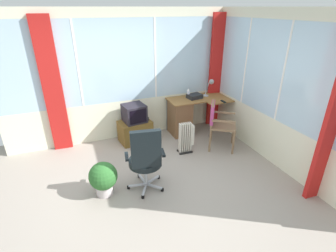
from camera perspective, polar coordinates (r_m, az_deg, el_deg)
ground at (r=4.15m, az=-3.67°, el=-13.99°), size 5.53×4.82×0.06m
north_window_panel at (r=5.27m, az=-10.81°, el=10.47°), size 4.53×0.07×2.58m
east_window_panel at (r=4.65m, az=23.97°, el=6.82°), size 0.07×3.82×2.58m
curtain_north_left at (r=5.12m, az=-24.42°, el=7.73°), size 0.34×0.09×2.48m
curtain_corner at (r=5.94m, az=10.78°, el=11.67°), size 0.34×0.10×2.48m
curtain_east_far at (r=3.98m, az=33.31°, el=1.16°), size 0.34×0.08×2.48m
desk at (r=5.60m, az=3.15°, el=2.34°), size 1.29×0.75×0.78m
desk_lamp at (r=5.70m, az=9.44°, el=9.00°), size 0.23×0.20×0.39m
tv_remote at (r=5.46m, az=12.27°, el=5.38°), size 0.04×0.15×0.02m
spray_bottle at (r=5.58m, az=4.57°, el=7.30°), size 0.06×0.06×0.22m
paper_tray at (r=5.58m, az=5.95°, el=6.64°), size 0.33×0.27×0.09m
wooden_armchair at (r=5.03m, az=10.93°, el=1.48°), size 0.67×0.67×0.94m
office_chair at (r=3.76m, az=-5.02°, el=-7.00°), size 0.62×0.57×1.07m
tv_on_stand at (r=5.31m, az=-7.38°, el=0.15°), size 0.70×0.53×0.81m
space_heater at (r=4.89m, az=4.16°, el=-2.59°), size 0.31×0.18×0.61m
potted_plant at (r=3.95m, az=-14.26°, el=-11.12°), size 0.42×0.42×0.53m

